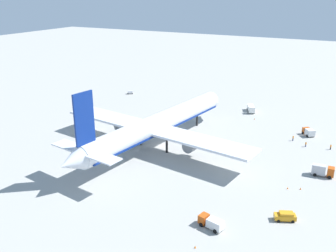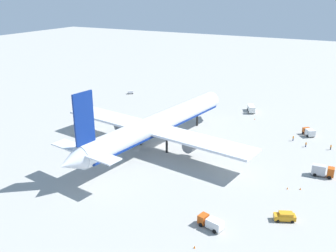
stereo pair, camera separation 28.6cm
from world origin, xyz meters
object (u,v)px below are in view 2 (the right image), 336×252
(traffic_cone_3, at_px, (288,188))
(traffic_cone_4, at_px, (195,247))
(airliner, at_px, (157,125))
(ground_worker_2, at_px, (331,147))
(service_truck_2, at_px, (251,108))
(traffic_cone_0, at_px, (300,189))
(baggage_cart_0, at_px, (130,92))
(service_truck_0, at_px, (211,222))
(ground_worker_3, at_px, (306,144))
(ground_worker_0, at_px, (293,138))
(traffic_cone_1, at_px, (255,119))
(service_truck_1, at_px, (309,132))
(service_van, at_px, (285,216))
(service_truck_4, at_px, (322,170))

(traffic_cone_3, height_order, traffic_cone_4, same)
(airliner, xyz_separation_m, ground_worker_2, (22.83, -48.66, -6.46))
(service_truck_2, xyz_separation_m, traffic_cone_0, (-55.74, -28.55, -1.19))
(airliner, distance_m, baggage_cart_0, 65.23)
(service_truck_0, distance_m, ground_worker_3, 54.74)
(traffic_cone_0, bearing_deg, airliner, 81.12)
(ground_worker_0, height_order, traffic_cone_1, ground_worker_0)
(traffic_cone_4, bearing_deg, ground_worker_3, -10.12)
(service_truck_1, distance_m, ground_worker_2, 12.13)
(service_van, bearing_deg, service_truck_2, 21.38)
(service_van, xyz_separation_m, ground_worker_3, (43.84, 2.40, -0.21))
(service_truck_0, distance_m, ground_worker_2, 57.73)
(service_truck_0, relative_size, traffic_cone_4, 10.45)
(service_truck_2, relative_size, ground_worker_0, 4.15)
(service_van, xyz_separation_m, traffic_cone_1, (62.23, 23.82, -0.76))
(service_truck_0, relative_size, ground_worker_3, 3.53)
(service_van, height_order, traffic_cone_1, service_van)
(ground_worker_2, height_order, ground_worker_3, ground_worker_2)
(service_truck_4, height_order, baggage_cart_0, service_truck_4)
(service_truck_1, bearing_deg, service_truck_4, -165.28)
(baggage_cart_0, bearing_deg, traffic_cone_4, -140.59)
(service_truck_2, distance_m, baggage_cart_0, 58.50)
(service_truck_0, distance_m, traffic_cone_3, 26.27)
(airliner, distance_m, service_truck_1, 52.21)
(service_van, bearing_deg, airliner, 63.14)
(airliner, xyz_separation_m, service_truck_0, (-32.09, -30.88, -6.00))
(service_truck_0, distance_m, traffic_cone_0, 28.66)
(service_truck_0, height_order, baggage_cart_0, service_truck_0)
(service_truck_0, bearing_deg, ground_worker_3, -11.18)
(service_truck_1, height_order, ground_worker_2, service_truck_1)
(service_truck_4, bearing_deg, traffic_cone_1, 37.50)
(service_truck_1, xyz_separation_m, traffic_cone_3, (-40.25, -0.99, -1.11))
(service_truck_4, height_order, ground_worker_2, service_truck_4)
(ground_worker_2, distance_m, traffic_cone_1, 33.35)
(service_truck_2, xyz_separation_m, service_van, (-70.99, -27.79, -0.44))
(service_truck_2, relative_size, traffic_cone_1, 13.23)
(service_truck_2, distance_m, traffic_cone_4, 89.56)
(service_truck_0, relative_size, service_truck_4, 1.02)
(traffic_cone_0, xyz_separation_m, traffic_cone_1, (46.98, 24.57, 0.00))
(traffic_cone_3, bearing_deg, ground_worker_2, -12.50)
(traffic_cone_1, relative_size, traffic_cone_3, 1.00)
(ground_worker_2, distance_m, ground_worker_3, 7.27)
(service_truck_1, bearing_deg, traffic_cone_0, -174.35)
(service_truck_4, relative_size, baggage_cart_0, 2.02)
(airliner, height_order, ground_worker_3, airliner)
(ground_worker_0, xyz_separation_m, traffic_cone_3, (-33.11, -4.78, -0.62))
(service_truck_0, relative_size, traffic_cone_3, 10.45)
(traffic_cone_1, bearing_deg, ground_worker_3, -130.67)
(traffic_cone_0, bearing_deg, service_truck_0, 151.25)
(baggage_cart_0, relative_size, ground_worker_3, 1.71)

